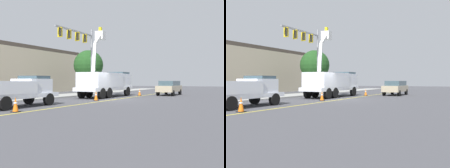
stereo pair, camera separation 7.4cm
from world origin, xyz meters
The scene contains 11 objects.
ground centered at (0.00, 0.00, 0.00)m, with size 120.00×120.00×0.00m, color #47474C.
sidewalk_far_side centered at (0.86, 7.40, 0.06)m, with size 60.00×3.60×0.12m, color #9E9E99.
lane_centre_stripe centered at (0.00, 0.00, 0.00)m, with size 50.00×0.16×0.01m, color yellow.
utility_bucket_truck centered at (3.30, 2.11, 1.62)m, with size 8.43×3.43×7.50m.
service_pickup_truck centered at (-8.52, 3.47, 1.12)m, with size 5.80×2.73×2.06m.
passing_minivan centered at (9.09, -3.54, 0.97)m, with size 4.99×2.44×1.69m.
traffic_cone_leading centered at (-10.72, 1.70, 0.41)m, with size 0.40×0.40×0.83m.
traffic_cone_mid_front centered at (-1.72, 1.00, 0.41)m, with size 0.40×0.40×0.83m.
traffic_cone_mid_rear centered at (6.97, -0.48, 0.38)m, with size 0.40×0.40×0.77m.
traffic_signal_mast centered at (4.79, 5.92, 5.81)m, with size 6.91×1.10×8.05m.
street_tree_right centered at (11.07, 8.08, 3.91)m, with size 4.18×4.18×6.01m.
Camera 2 is at (-22.10, -8.48, 1.73)m, focal length 41.99 mm.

